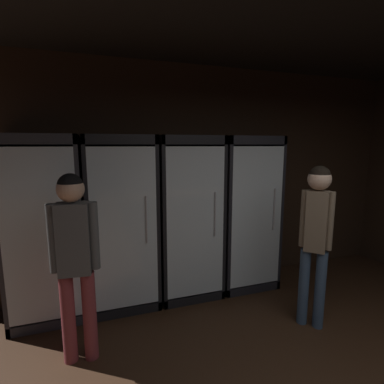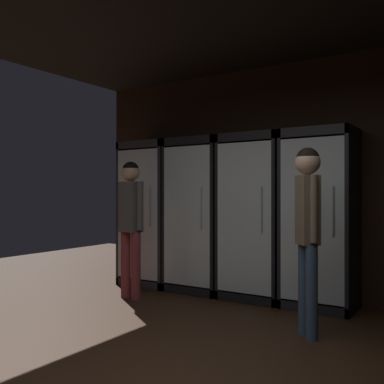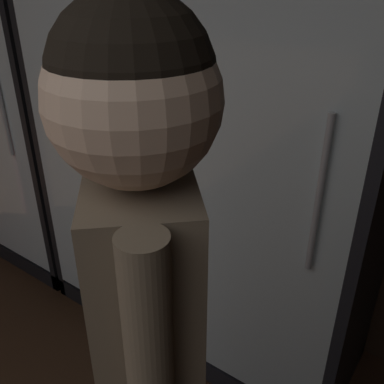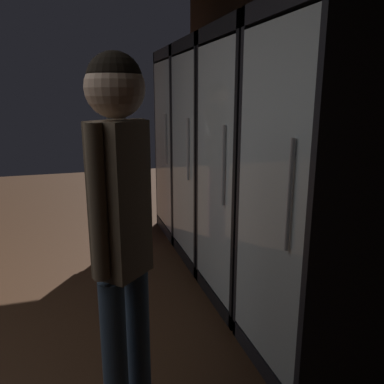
{
  "view_description": "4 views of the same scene",
  "coord_description": "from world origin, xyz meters",
  "px_view_note": "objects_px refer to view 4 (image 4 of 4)",
  "views": [
    {
      "loc": [
        -1.6,
        -0.52,
        1.83
      ],
      "look_at": [
        -0.49,
        2.75,
        1.27
      ],
      "focal_mm": 27.17,
      "sensor_mm": 36.0,
      "label": 1
    },
    {
      "loc": [
        1.68,
        -2.08,
        1.25
      ],
      "look_at": [
        -1.41,
        2.68,
        1.26
      ],
      "focal_mm": 41.69,
      "sensor_mm": 36.0,
      "label": 2
    },
    {
      "loc": [
        0.77,
        1.32,
        1.65
      ],
      "look_at": [
        -0.25,
        2.76,
        0.71
      ],
      "focal_mm": 40.32,
      "sensor_mm": 36.0,
      "label": 3
    },
    {
      "loc": [
        1.86,
        1.53,
        1.48
      ],
      "look_at": [
        -1.21,
        2.47,
        0.68
      ],
      "focal_mm": 36.11,
      "sensor_mm": 36.0,
      "label": 4
    }
  ],
  "objects_px": {
    "cooler_right": "(323,203)",
    "shopper_near": "(118,150)",
    "cooler_left": "(217,158)",
    "cooler_far_left": "(192,146)",
    "cooler_center": "(256,174)",
    "shopper_far": "(121,218)"
  },
  "relations": [
    {
      "from": "shopper_near",
      "to": "cooler_far_left",
      "type": "bearing_deg",
      "value": 111.44
    },
    {
      "from": "cooler_left",
      "to": "cooler_far_left",
      "type": "bearing_deg",
      "value": -179.97
    },
    {
      "from": "cooler_far_left",
      "to": "shopper_near",
      "type": "height_order",
      "value": "cooler_far_left"
    },
    {
      "from": "cooler_center",
      "to": "shopper_far",
      "type": "relative_size",
      "value": 1.18
    },
    {
      "from": "cooler_far_left",
      "to": "cooler_left",
      "type": "relative_size",
      "value": 1.0
    },
    {
      "from": "cooler_left",
      "to": "shopper_far",
      "type": "relative_size",
      "value": 1.18
    },
    {
      "from": "shopper_far",
      "to": "cooler_center",
      "type": "bearing_deg",
      "value": 132.9
    },
    {
      "from": "shopper_near",
      "to": "cooler_right",
      "type": "bearing_deg",
      "value": 22.37
    },
    {
      "from": "cooler_left",
      "to": "shopper_near",
      "type": "height_order",
      "value": "cooler_left"
    },
    {
      "from": "cooler_far_left",
      "to": "cooler_center",
      "type": "relative_size",
      "value": 1.0
    },
    {
      "from": "shopper_far",
      "to": "shopper_near",
      "type": "bearing_deg",
      "value": 173.9
    },
    {
      "from": "cooler_far_left",
      "to": "cooler_center",
      "type": "bearing_deg",
      "value": -0.06
    },
    {
      "from": "cooler_right",
      "to": "shopper_near",
      "type": "distance_m",
      "value": 2.16
    },
    {
      "from": "cooler_center",
      "to": "shopper_far",
      "type": "distance_m",
      "value": 1.44
    },
    {
      "from": "cooler_far_left",
      "to": "cooler_right",
      "type": "distance_m",
      "value": 2.32
    },
    {
      "from": "cooler_right",
      "to": "shopper_near",
      "type": "xyz_separation_m",
      "value": [
        -2.0,
        -0.82,
        0.04
      ]
    },
    {
      "from": "cooler_left",
      "to": "cooler_center",
      "type": "relative_size",
      "value": 1.0
    },
    {
      "from": "cooler_center",
      "to": "shopper_far",
      "type": "bearing_deg",
      "value": -47.1
    },
    {
      "from": "cooler_left",
      "to": "shopper_near",
      "type": "bearing_deg",
      "value": -118.72
    },
    {
      "from": "cooler_left",
      "to": "shopper_far",
      "type": "bearing_deg",
      "value": -31.1
    },
    {
      "from": "cooler_far_left",
      "to": "shopper_near",
      "type": "relative_size",
      "value": 1.2
    },
    {
      "from": "cooler_far_left",
      "to": "shopper_near",
      "type": "xyz_separation_m",
      "value": [
        0.32,
        -0.82,
        0.03
      ]
    }
  ]
}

